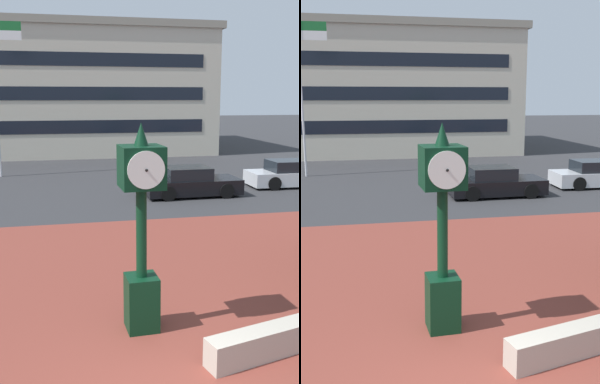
{
  "view_description": "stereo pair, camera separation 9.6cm",
  "coord_description": "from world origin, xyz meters",
  "views": [
    {
      "loc": [
        -1.53,
        -5.37,
        4.25
      ],
      "look_at": [
        0.09,
        2.36,
        2.63
      ],
      "focal_mm": 43.45,
      "sensor_mm": 36.0,
      "label": 1
    },
    {
      "loc": [
        -1.44,
        -5.39,
        4.25
      ],
      "look_at": [
        0.09,
        2.36,
        2.63
      ],
      "focal_mm": 43.45,
      "sensor_mm": 36.0,
      "label": 2
    }
  ],
  "objects": [
    {
      "name": "plaza_brick_paving",
      "position": [
        0.0,
        3.09,
        0.0
      ],
      "size": [
        44.0,
        14.18,
        0.01
      ],
      "primitive_type": "cube",
      "color": "brown",
      "rests_on": "ground"
    },
    {
      "name": "planter_wall",
      "position": [
        2.29,
        1.26,
        0.25
      ],
      "size": [
        3.2,
        1.15,
        0.5
      ],
      "primitive_type": "cube",
      "rotation": [
        0.0,
        0.0,
        0.24
      ],
      "color": "#ADA393",
      "rests_on": "ground"
    },
    {
      "name": "street_clock",
      "position": [
        -0.03,
        2.5,
        1.98
      ],
      "size": [
        0.76,
        0.86,
        3.83
      ],
      "rotation": [
        0.0,
        0.0,
        0.03
      ],
      "color": "black",
      "rests_on": "ground"
    },
    {
      "name": "car_street_mid",
      "position": [
        4.32,
        13.82,
        0.57
      ],
      "size": [
        4.18,
        2.01,
        1.28
      ],
      "rotation": [
        0.0,
        0.0,
        4.73
      ],
      "color": "black",
      "rests_on": "ground"
    },
    {
      "name": "car_street_far",
      "position": [
        9.85,
        14.92,
        0.57
      ],
      "size": [
        4.6,
        1.96,
        1.28
      ],
      "rotation": [
        0.0,
        0.0,
        4.68
      ],
      "color": "#B7BABF",
      "rests_on": "ground"
    },
    {
      "name": "civic_building",
      "position": [
        -3.03,
        34.81,
        4.75
      ],
      "size": [
        27.55,
        15.96,
        9.48
      ],
      "color": "beige",
      "rests_on": "ground"
    }
  ]
}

